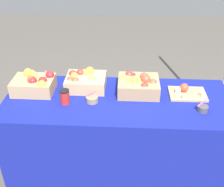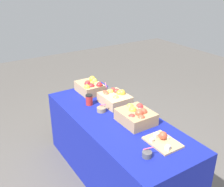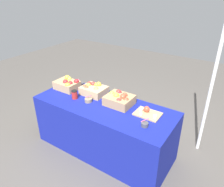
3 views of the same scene
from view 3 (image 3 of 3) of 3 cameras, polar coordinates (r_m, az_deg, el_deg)
name	(u,v)px [view 3 (image 3 of 3)]	position (r m, az deg, el deg)	size (l,w,h in m)	color
ground_plane	(105,148)	(3.29, -1.98, -14.11)	(10.00, 10.00, 0.00)	#56514C
table	(104,127)	(3.06, -2.09, -8.89)	(1.90, 0.76, 0.74)	navy
apple_crate_left	(67,84)	(3.30, -11.62, 2.41)	(0.35, 0.26, 0.18)	tan
apple_crate_middle	(93,89)	(3.11, -4.91, 1.12)	(0.34, 0.28, 0.17)	tan
apple_crate_right	(119,99)	(2.83, 1.96, -1.52)	(0.35, 0.30, 0.17)	tan
cutting_board_front	(147,113)	(2.67, 9.28, -5.01)	(0.31, 0.23, 0.09)	tan
sample_bowl_near	(145,124)	(2.46, 8.58, -8.02)	(0.09, 0.08, 0.10)	#4C4C51
sample_bowl_mid	(81,84)	(3.40, -8.16, 2.47)	(0.10, 0.09, 0.11)	#4C4C51
sample_bowl_far	(88,100)	(2.92, -6.23, -1.74)	(0.10, 0.10, 0.10)	gray
coffee_cup	(75,95)	(3.01, -9.82, -0.27)	(0.08, 0.08, 0.12)	red
tent_pole	(214,77)	(2.96, 25.15, 4.02)	(0.04, 0.04, 2.26)	white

